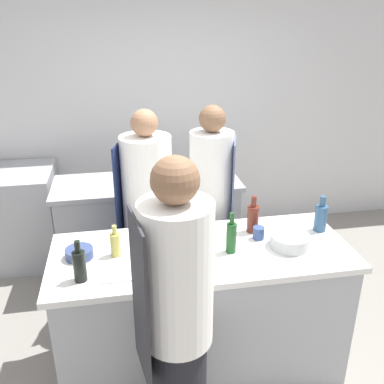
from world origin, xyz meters
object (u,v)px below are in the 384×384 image
(chef_at_stove, at_px, (211,213))
(bottle_olive_oil, at_px, (321,217))
(bowl_wooden_salad, at_px, (197,236))
(stockpot, at_px, (168,170))
(chef_at_pass_far, at_px, (148,217))
(bottle_wine, at_px, (80,265))
(chef_at_prep_near, at_px, (177,325))
(bottle_vinegar, at_px, (231,237))
(cup, at_px, (259,233))
(bowl_prep_small, at_px, (167,244))
(bowl_ceramic_blue, at_px, (79,253))
(oven_range, at_px, (18,216))
(bowl_mixing_large, at_px, (290,241))
(bottle_cooking_oil, at_px, (115,244))
(bottle_sauce, at_px, (253,218))

(chef_at_stove, distance_m, bottle_olive_oil, 0.85)
(bowl_wooden_salad, relative_size, stockpot, 0.62)
(chef_at_pass_far, height_order, bottle_wine, chef_at_pass_far)
(chef_at_prep_near, distance_m, bottle_olive_oil, 1.33)
(chef_at_stove, height_order, bottle_vinegar, chef_at_stove)
(stockpot, bearing_deg, chef_at_pass_far, -112.85)
(bowl_wooden_salad, height_order, cup, cup)
(bottle_wine, bearing_deg, chef_at_pass_far, 63.65)
(bowl_prep_small, height_order, bowl_ceramic_blue, bowl_prep_small)
(chef_at_stove, xyz_separation_m, bowl_wooden_salad, (-0.22, -0.53, 0.10))
(oven_range, relative_size, chef_at_prep_near, 0.53)
(chef_at_prep_near, bearing_deg, bowl_mixing_large, -63.72)
(bottle_wine, xyz_separation_m, bowl_wooden_salad, (0.72, 0.32, -0.06))
(chef_at_pass_far, xyz_separation_m, bowl_wooden_salad, (0.27, -0.58, 0.12))
(bottle_cooking_oil, bearing_deg, bottle_wine, -130.42)
(bottle_sauce, distance_m, bowl_ceramic_blue, 1.15)
(bottle_vinegar, relative_size, bottle_wine, 1.09)
(chef_at_stove, relative_size, bottle_wine, 6.86)
(bowl_wooden_salad, bearing_deg, chef_at_stove, 68.02)
(chef_at_pass_far, height_order, cup, chef_at_pass_far)
(bottle_wine, bearing_deg, chef_at_stove, 42.36)
(chef_at_stove, xyz_separation_m, bottle_wine, (-0.93, -0.85, 0.16))
(bottle_olive_oil, xyz_separation_m, bowl_mixing_large, (-0.29, -0.18, -0.06))
(stockpot, bearing_deg, bowl_ceramic_blue, -120.12)
(bottle_cooking_oil, xyz_separation_m, stockpot, (0.48, 1.23, 0.01))
(cup, bearing_deg, bottle_vinegar, -149.91)
(oven_range, distance_m, bowl_prep_small, 2.15)
(bowl_mixing_large, relative_size, bowl_prep_small, 1.36)
(stockpot, bearing_deg, cup, -69.48)
(chef_at_prep_near, height_order, bowl_ceramic_blue, chef_at_prep_near)
(bottle_cooking_oil, relative_size, bowl_mixing_large, 0.82)
(chef_at_prep_near, bearing_deg, bottle_cooking_oil, 14.97)
(bottle_sauce, xyz_separation_m, bowl_mixing_large, (0.17, -0.24, -0.06))
(chef_at_stove, distance_m, bowl_mixing_large, 0.80)
(chef_at_prep_near, distance_m, bowl_prep_small, 0.66)
(chef_at_pass_far, bearing_deg, oven_range, 66.73)
(bowl_prep_small, bearing_deg, bottle_sauce, 13.11)
(chef_at_prep_near, height_order, bottle_sauce, chef_at_prep_near)
(chef_at_stove, bearing_deg, bowl_prep_small, -17.71)
(bottle_olive_oil, bearing_deg, bottle_vinegar, -165.91)
(bottle_sauce, xyz_separation_m, bowl_wooden_salad, (-0.39, -0.06, -0.06))
(oven_range, xyz_separation_m, bowl_ceramic_blue, (0.73, -1.66, 0.49))
(bottle_sauce, bearing_deg, bottle_cooking_oil, -170.78)
(bowl_wooden_salad, bearing_deg, bottle_vinegar, -43.53)
(bottle_wine, xyz_separation_m, cup, (1.12, 0.28, -0.06))
(chef_at_pass_far, bearing_deg, stockpot, -6.00)
(oven_range, xyz_separation_m, bottle_cooking_oil, (0.95, -1.68, 0.54))
(bowl_prep_small, relative_size, bowl_ceramic_blue, 1.08)
(oven_range, xyz_separation_m, chef_at_prep_near, (1.23, -2.33, 0.42))
(bottle_olive_oil, xyz_separation_m, bottle_vinegar, (-0.67, -0.17, 0.01))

